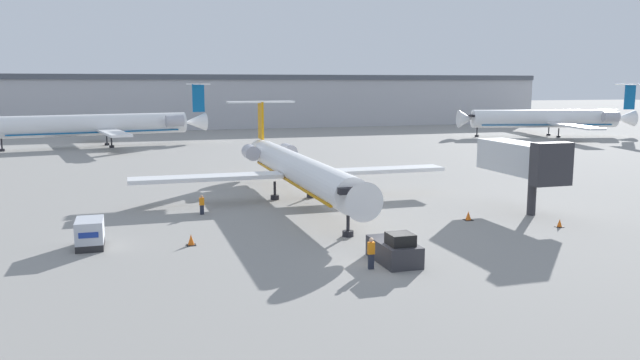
{
  "coord_description": "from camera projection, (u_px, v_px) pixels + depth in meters",
  "views": [
    {
      "loc": [
        -14.53,
        -33.38,
        10.76
      ],
      "look_at": [
        0.0,
        13.9,
        3.04
      ],
      "focal_mm": 35.0,
      "sensor_mm": 36.0,
      "label": 1
    }
  ],
  "objects": [
    {
      "name": "worker_by_wing",
      "position": [
        202.0,
        204.0,
        51.36
      ],
      "size": [
        0.4,
        0.24,
        1.63
      ],
      "color": "#232838",
      "rests_on": "ground"
    },
    {
      "name": "traffic_cone_mid",
      "position": [
        560.0,
        223.0,
        46.93
      ],
      "size": [
        0.52,
        0.52,
        0.61
      ],
      "color": "black",
      "rests_on": "ground"
    },
    {
      "name": "traffic_cone_right",
      "position": [
        468.0,
        216.0,
        49.28
      ],
      "size": [
        0.65,
        0.65,
        0.71
      ],
      "color": "black",
      "rests_on": "ground"
    },
    {
      "name": "ground_plane",
      "position": [
        388.0,
        264.0,
        37.4
      ],
      "size": [
        600.0,
        600.0,
        0.0
      ],
      "primitive_type": "plane",
      "color": "gray"
    },
    {
      "name": "terminal_building",
      "position": [
        191.0,
        101.0,
        149.76
      ],
      "size": [
        180.0,
        16.8,
        12.69
      ],
      "color": "#B2B2B7",
      "rests_on": "ground"
    },
    {
      "name": "jet_bridge",
      "position": [
        522.0,
        159.0,
        52.07
      ],
      "size": [
        3.2,
        9.34,
        6.19
      ],
      "color": "#2D2D33",
      "rests_on": "ground"
    },
    {
      "name": "airplane_parked_far_left",
      "position": [
        549.0,
        119.0,
        125.95
      ],
      "size": [
        36.52,
        37.3,
        10.52
      ],
      "color": "white",
      "rests_on": "ground"
    },
    {
      "name": "traffic_cone_left",
      "position": [
        191.0,
        240.0,
        41.69
      ],
      "size": [
        0.61,
        0.61,
        0.75
      ],
      "color": "black",
      "rests_on": "ground"
    },
    {
      "name": "worker_near_tug",
      "position": [
        371.0,
        252.0,
        36.25
      ],
      "size": [
        0.4,
        0.26,
        1.88
      ],
      "color": "#232838",
      "rests_on": "ground"
    },
    {
      "name": "luggage_cart",
      "position": [
        90.0,
        233.0,
        41.0
      ],
      "size": [
        1.73,
        2.94,
        1.9
      ],
      "color": "#232326",
      "rests_on": "ground"
    },
    {
      "name": "pushback_tug",
      "position": [
        394.0,
        250.0,
        37.74
      ],
      "size": [
        2.09,
        4.15,
        1.98
      ],
      "color": "#2D2D33",
      "rests_on": "ground"
    },
    {
      "name": "airplane_main",
      "position": [
        296.0,
        168.0,
        57.17
      ],
      "size": [
        29.63,
        33.89,
        8.71
      ],
      "color": "white",
      "rests_on": "ground"
    },
    {
      "name": "airplane_parked_far_right",
      "position": [
        101.0,
        125.0,
        105.37
      ],
      "size": [
        37.52,
        31.23,
        10.64
      ],
      "color": "white",
      "rests_on": "ground"
    }
  ]
}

